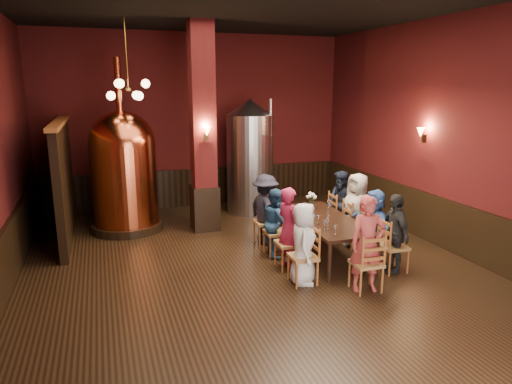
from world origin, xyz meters
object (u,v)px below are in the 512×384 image
object	(u,v)px
steel_vessel	(250,156)
rose_vase	(312,198)
dining_table	(325,222)
copper_kettle	(124,170)
person_0	(303,244)
person_1	(289,228)
person_2	(276,222)

from	to	relation	value
steel_vessel	rose_vase	bearing A→B (deg)	-82.06
dining_table	copper_kettle	distance (m)	4.57
copper_kettle	steel_vessel	bearing A→B (deg)	10.06
dining_table	steel_vessel	size ratio (longest dim) A/B	0.85
person_0	copper_kettle	world-z (taller)	copper_kettle
person_1	copper_kettle	xyz separation A→B (m)	(-2.58, 3.23, 0.63)
copper_kettle	steel_vessel	xyz separation A→B (m)	(3.11, 0.55, 0.06)
dining_table	person_1	world-z (taller)	person_1
dining_table	rose_vase	xyz separation A→B (m)	(0.06, 0.69, 0.29)
person_0	person_2	distance (m)	1.33
copper_kettle	steel_vessel	world-z (taller)	copper_kettle
person_0	copper_kettle	bearing A→B (deg)	54.87
person_0	person_2	size ratio (longest dim) A/B	1.04
person_1	person_2	world-z (taller)	person_1
copper_kettle	person_2	bearing A→B (deg)	-44.67
dining_table	person_2	world-z (taller)	person_2
person_0	person_1	world-z (taller)	person_1
person_0	person_1	bearing A→B (deg)	19.61
rose_vase	person_1	bearing A→B (deg)	-132.85
person_0	steel_vessel	bearing A→B (deg)	14.57
person_0	rose_vase	size ratio (longest dim) A/B	3.89
copper_kettle	rose_vase	size ratio (longest dim) A/B	10.77
person_0	person_2	world-z (taller)	person_0
dining_table	copper_kettle	size ratio (longest dim) A/B	0.65
person_1	copper_kettle	bearing A→B (deg)	25.31
person_0	person_2	xyz separation A→B (m)	(0.05, 1.33, -0.03)
person_1	copper_kettle	size ratio (longest dim) A/B	0.39
person_1	rose_vase	size ratio (longest dim) A/B	4.22
dining_table	person_2	xyz separation A→B (m)	(-0.84, 0.36, -0.04)
person_2	copper_kettle	size ratio (longest dim) A/B	0.35
person_2	steel_vessel	bearing A→B (deg)	2.20
dining_table	person_0	bearing A→B (deg)	-130.36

